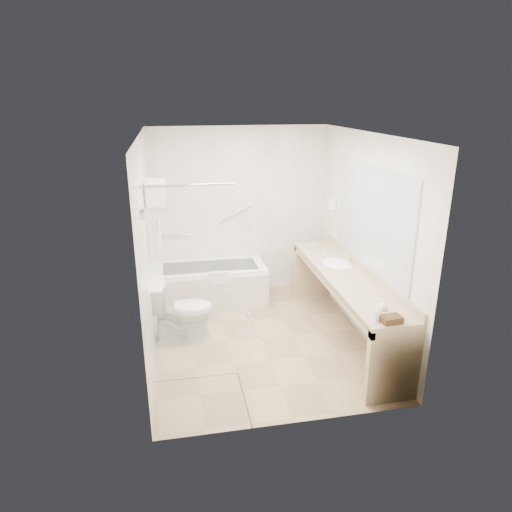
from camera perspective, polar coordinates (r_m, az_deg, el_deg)
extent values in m
plane|color=tan|center=(5.84, 0.56, -10.27)|extent=(3.20, 3.20, 0.00)
cube|color=silver|center=(5.09, 0.66, 14.99)|extent=(2.60, 3.20, 0.10)
cube|color=white|center=(6.85, -2.06, 5.52)|extent=(2.60, 0.10, 2.50)
cube|color=white|center=(3.89, 5.32, -5.64)|extent=(2.60, 0.10, 2.50)
cube|color=white|center=(5.25, -13.45, 0.62)|extent=(0.10, 3.20, 2.50)
cube|color=white|center=(5.73, 13.47, 2.20)|extent=(0.10, 3.20, 2.50)
cube|color=white|center=(6.77, -5.69, -3.44)|extent=(1.60, 0.70, 0.55)
cube|color=silver|center=(6.45, -5.38, -4.86)|extent=(1.60, 0.02, 0.50)
cube|color=silver|center=(6.37, -4.56, -2.71)|extent=(0.28, 0.06, 0.18)
cylinder|color=silver|center=(6.82, -9.90, 2.55)|extent=(0.40, 0.03, 0.03)
cylinder|color=silver|center=(6.81, -2.43, 5.42)|extent=(0.53, 0.03, 0.33)
cube|color=silver|center=(4.66, -7.99, -4.08)|extent=(0.90, 0.01, 2.10)
cube|color=silver|center=(4.29, -1.60, -6.02)|extent=(0.02, 0.90, 2.10)
cylinder|color=silver|center=(4.35, -8.64, 8.72)|extent=(0.90, 0.02, 0.02)
sphere|color=silver|center=(4.18, -0.84, -7.47)|extent=(0.05, 0.05, 0.05)
cylinder|color=silver|center=(3.95, -14.04, 5.04)|extent=(0.04, 0.10, 0.10)
cube|color=silver|center=(5.46, -12.33, 6.35)|extent=(0.24, 0.55, 0.02)
cylinder|color=silver|center=(5.51, -12.17, 4.12)|extent=(0.02, 0.55, 0.02)
cube|color=silver|center=(5.55, -12.05, 2.53)|extent=(0.03, 0.42, 0.32)
cube|color=silver|center=(5.45, -12.37, 6.92)|extent=(0.22, 0.40, 0.08)
cube|color=silver|center=(5.43, -12.43, 7.81)|extent=(0.22, 0.40, 0.08)
cube|color=silver|center=(5.41, -12.50, 8.70)|extent=(0.22, 0.40, 0.08)
cube|color=tan|center=(5.63, 11.19, -2.52)|extent=(0.55, 2.70, 0.05)
cube|color=tan|center=(5.70, 13.66, -1.61)|extent=(0.03, 2.70, 0.10)
cube|color=tan|center=(5.56, 8.71, -3.25)|extent=(0.04, 2.70, 0.08)
cube|color=tan|center=(4.77, 16.76, -13.03)|extent=(0.55, 0.08, 0.80)
cube|color=tan|center=(6.93, 7.00, -1.84)|extent=(0.55, 0.08, 0.80)
ellipsoid|color=white|center=(5.99, 10.05, -1.15)|extent=(0.40, 0.52, 0.14)
cylinder|color=silver|center=(6.00, 11.41, -0.07)|extent=(0.03, 0.03, 0.14)
cube|color=#AEB3BA|center=(5.51, 14.24, 4.72)|extent=(0.02, 2.00, 1.20)
cube|color=white|center=(6.60, 9.54, 6.50)|extent=(0.08, 0.10, 0.18)
imported|color=white|center=(5.75, -9.21, -6.72)|extent=(0.80, 0.47, 0.77)
cube|color=#452F18|center=(4.56, 16.54, -7.59)|extent=(0.21, 0.15, 0.07)
imported|color=white|center=(4.57, 14.84, -7.32)|extent=(0.09, 0.16, 0.07)
imported|color=white|center=(4.79, 15.61, -6.02)|extent=(0.12, 0.14, 0.09)
cylinder|color=silver|center=(6.03, 9.30, 0.07)|extent=(0.05, 0.05, 0.15)
cylinder|color=#277FDF|center=(6.00, 9.34, 0.82)|extent=(0.03, 0.03, 0.02)
cylinder|color=silver|center=(6.40, 7.23, 1.42)|extent=(0.06, 0.06, 0.17)
cylinder|color=#277FDF|center=(6.37, 7.27, 2.23)|extent=(0.03, 0.03, 0.02)
cylinder|color=silver|center=(6.66, 6.16, 2.20)|extent=(0.06, 0.06, 0.17)
cylinder|color=#277FDF|center=(6.63, 6.20, 3.01)|extent=(0.03, 0.03, 0.03)
cylinder|color=silver|center=(6.38, 7.57, 0.91)|extent=(0.07, 0.07, 0.08)
cylinder|color=silver|center=(6.14, 8.36, 0.24)|extent=(0.08, 0.08, 0.09)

